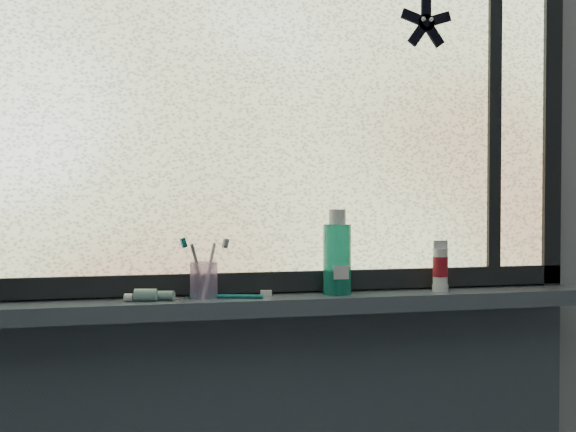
# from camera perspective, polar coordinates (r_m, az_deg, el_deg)

# --- Properties ---
(wall_back) EXTENTS (3.00, 0.01, 2.50)m
(wall_back) POSITION_cam_1_polar(r_m,az_deg,el_deg) (1.64, -1.26, 1.25)
(wall_back) COLOR #9EA3A8
(wall_back) RESTS_ON ground
(windowsill) EXTENTS (1.62, 0.14, 0.04)m
(windowsill) POSITION_cam_1_polar(r_m,az_deg,el_deg) (1.59, -0.73, -7.82)
(windowsill) COLOR #485360
(windowsill) RESTS_ON wall_back
(window_pane) EXTENTS (1.50, 0.01, 1.00)m
(window_pane) POSITION_cam_1_polar(r_m,az_deg,el_deg) (1.64, -1.11, 11.08)
(window_pane) COLOR silver
(window_pane) RESTS_ON wall_back
(frame_bottom) EXTENTS (1.60, 0.03, 0.05)m
(frame_bottom) POSITION_cam_1_polar(r_m,az_deg,el_deg) (1.62, -1.07, -5.82)
(frame_bottom) COLOR black
(frame_bottom) RESTS_ON windowsill
(frame_right) EXTENTS (0.05, 0.03, 1.10)m
(frame_right) POSITION_cam_1_polar(r_m,az_deg,el_deg) (1.94, 22.31, 9.46)
(frame_right) COLOR black
(frame_right) RESTS_ON wall_back
(frame_mullion) EXTENTS (0.03, 0.03, 1.00)m
(frame_mullion) POSITION_cam_1_polar(r_m,az_deg,el_deg) (1.85, 17.77, 9.91)
(frame_mullion) COLOR black
(frame_mullion) RESTS_ON wall_back
(starfish_sticker) EXTENTS (0.15, 0.02, 0.15)m
(starfish_sticker) POSITION_cam_1_polar(r_m,az_deg,el_deg) (1.79, 12.17, 16.44)
(starfish_sticker) COLOR black
(starfish_sticker) RESTS_ON window_pane
(toothpaste_tube) EXTENTS (0.17, 0.07, 0.03)m
(toothpaste_tube) POSITION_cam_1_polar(r_m,az_deg,el_deg) (1.53, -11.90, -6.85)
(toothpaste_tube) COLOR silver
(toothpaste_tube) RESTS_ON windowsill
(toothbrush_cup) EXTENTS (0.08, 0.08, 0.09)m
(toothbrush_cup) POSITION_cam_1_polar(r_m,az_deg,el_deg) (1.55, -7.50, -5.69)
(toothbrush_cup) COLOR #D0ADE5
(toothbrush_cup) RESTS_ON windowsill
(toothbrush_lying) EXTENTS (0.22, 0.08, 0.01)m
(toothbrush_lying) POSITION_cam_1_polar(r_m,az_deg,el_deg) (1.55, -5.50, -7.03)
(toothbrush_lying) COLOR #0D7876
(toothbrush_lying) RESTS_ON windowsill
(mouthwash_bottle) EXTENTS (0.09, 0.09, 0.17)m
(mouthwash_bottle) POSITION_cam_1_polar(r_m,az_deg,el_deg) (1.60, 4.39, -3.19)
(mouthwash_bottle) COLOR teal
(mouthwash_bottle) RESTS_ON windowsill
(cream_tube) EXTENTS (0.05, 0.05, 0.09)m
(cream_tube) POSITION_cam_1_polar(r_m,az_deg,el_deg) (1.70, 13.39, -4.20)
(cream_tube) COLOR silver
(cream_tube) RESTS_ON windowsill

